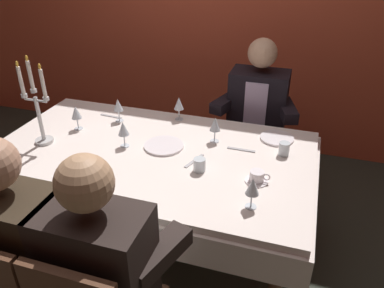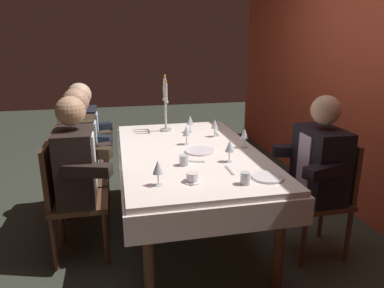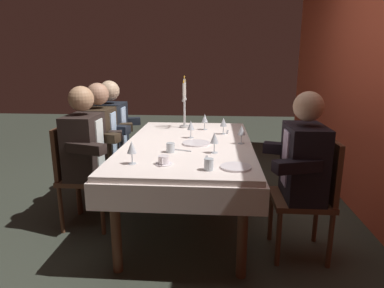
# 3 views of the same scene
# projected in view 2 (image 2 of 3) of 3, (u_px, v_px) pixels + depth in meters

# --- Properties ---
(ground_plane) EXTENTS (12.00, 12.00, 0.00)m
(ground_plane) POSITION_uv_depth(u_px,v_px,m) (190.00, 230.00, 3.15)
(ground_plane) COLOR #33382E
(back_wall) EXTENTS (6.00, 0.12, 2.70)m
(back_wall) POSITION_uv_depth(u_px,v_px,m) (377.00, 71.00, 3.10)
(back_wall) COLOR #C74B30
(back_wall) RESTS_ON ground_plane
(dining_table) EXTENTS (1.94, 1.14, 0.74)m
(dining_table) POSITION_uv_depth(u_px,v_px,m) (190.00, 164.00, 2.97)
(dining_table) COLOR white
(dining_table) RESTS_ON ground_plane
(candelabra) EXTENTS (0.19, 0.11, 0.55)m
(candelabra) POSITION_uv_depth(u_px,v_px,m) (166.00, 109.00, 3.48)
(candelabra) COLOR silver
(candelabra) RESTS_ON dining_table
(dinner_plate_0) EXTENTS (0.21, 0.21, 0.01)m
(dinner_plate_0) POSITION_uv_depth(u_px,v_px,m) (268.00, 177.00, 2.36)
(dinner_plate_0) COLOR white
(dinner_plate_0) RESTS_ON dining_table
(dinner_plate_1) EXTENTS (0.24, 0.24, 0.01)m
(dinner_plate_1) POSITION_uv_depth(u_px,v_px,m) (200.00, 151.00, 2.90)
(dinner_plate_1) COLOR white
(dinner_plate_1) RESTS_ON dining_table
(wine_glass_0) EXTENTS (0.07, 0.07, 0.16)m
(wine_glass_0) POSITION_uv_depth(u_px,v_px,m) (244.00, 134.00, 2.98)
(wine_glass_0) COLOR silver
(wine_glass_0) RESTS_ON dining_table
(wine_glass_1) EXTENTS (0.07, 0.07, 0.16)m
(wine_glass_1) POSITION_uv_depth(u_px,v_px,m) (158.00, 168.00, 2.22)
(wine_glass_1) COLOR silver
(wine_glass_1) RESTS_ON dining_table
(wine_glass_2) EXTENTS (0.07, 0.07, 0.16)m
(wine_glass_2) POSITION_uv_depth(u_px,v_px,m) (190.00, 121.00, 3.46)
(wine_glass_2) COLOR silver
(wine_glass_2) RESTS_ON dining_table
(wine_glass_3) EXTENTS (0.07, 0.07, 0.16)m
(wine_glass_3) POSITION_uv_depth(u_px,v_px,m) (230.00, 147.00, 2.64)
(wine_glass_3) COLOR silver
(wine_glass_3) RESTS_ON dining_table
(wine_glass_4) EXTENTS (0.07, 0.07, 0.16)m
(wine_glass_4) POSITION_uv_depth(u_px,v_px,m) (186.00, 131.00, 3.07)
(wine_glass_4) COLOR silver
(wine_glass_4) RESTS_ON dining_table
(wine_glass_5) EXTENTS (0.07, 0.07, 0.16)m
(wine_glass_5) POSITION_uv_depth(u_px,v_px,m) (215.00, 124.00, 3.31)
(wine_glass_5) COLOR silver
(wine_glass_5) RESTS_ON dining_table
(water_tumbler_0) EXTENTS (0.06, 0.06, 0.08)m
(water_tumbler_0) POSITION_uv_depth(u_px,v_px,m) (245.00, 178.00, 2.25)
(water_tumbler_0) COLOR silver
(water_tumbler_0) RESTS_ON dining_table
(water_tumbler_1) EXTENTS (0.07, 0.07, 0.08)m
(water_tumbler_1) POSITION_uv_depth(u_px,v_px,m) (184.00, 160.00, 2.59)
(water_tumbler_1) COLOR silver
(water_tumbler_1) RESTS_ON dining_table
(coffee_cup_0) EXTENTS (0.13, 0.12, 0.06)m
(coffee_cup_0) POSITION_uv_depth(u_px,v_px,m) (192.00, 178.00, 2.29)
(coffee_cup_0) COLOR white
(coffee_cup_0) RESTS_ON dining_table
(fork_0) EXTENTS (0.17, 0.02, 0.01)m
(fork_0) POSITION_uv_depth(u_px,v_px,m) (230.00, 170.00, 2.49)
(fork_0) COLOR #B7B7BC
(fork_0) RESTS_ON dining_table
(fork_1) EXTENTS (0.07, 0.17, 0.01)m
(fork_1) POSITION_uv_depth(u_px,v_px,m) (193.00, 161.00, 2.67)
(fork_1) COLOR #B7B7BC
(fork_1) RESTS_ON dining_table
(fork_2) EXTENTS (0.17, 0.03, 0.01)m
(fork_2) POSITION_uv_depth(u_px,v_px,m) (217.00, 133.00, 3.43)
(fork_2) COLOR #B7B7BC
(fork_2) RESTS_ON dining_table
(seated_diner_0) EXTENTS (0.63, 0.48, 1.24)m
(seated_diner_0) POSITION_uv_depth(u_px,v_px,m) (83.00, 138.00, 3.32)
(seated_diner_0) COLOR brown
(seated_diner_0) RESTS_ON ground_plane
(seated_diner_1) EXTENTS (0.63, 0.48, 1.24)m
(seated_diner_1) POSITION_uv_depth(u_px,v_px,m) (79.00, 149.00, 2.98)
(seated_diner_1) COLOR brown
(seated_diner_1) RESTS_ON ground_plane
(seated_diner_2) EXTENTS (0.63, 0.48, 1.24)m
(seated_diner_2) POSITION_uv_depth(u_px,v_px,m) (75.00, 165.00, 2.62)
(seated_diner_2) COLOR brown
(seated_diner_2) RESTS_ON ground_plane
(seated_diner_3) EXTENTS (0.63, 0.48, 1.24)m
(seated_diner_3) POSITION_uv_depth(u_px,v_px,m) (321.00, 163.00, 2.65)
(seated_diner_3) COLOR brown
(seated_diner_3) RESTS_ON ground_plane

